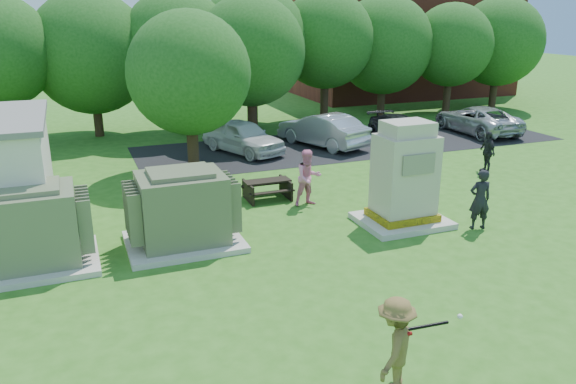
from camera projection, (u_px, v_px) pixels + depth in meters
name	position (u px, v px, depth m)	size (l,w,h in m)	color
ground	(356.00, 303.00, 12.07)	(120.00, 120.00, 0.00)	#2D6619
brick_building	(402.00, 39.00, 40.98)	(15.00, 8.00, 8.00)	maroon
parking_strip	(353.00, 143.00, 26.45)	(20.00, 6.00, 0.01)	#232326
transformer_left	(29.00, 229.00, 13.50)	(3.00, 2.40, 2.07)	beige
transformer_right	(182.00, 210.00, 14.78)	(3.00, 2.40, 2.07)	beige
generator_cabinet	(404.00, 180.00, 16.16)	(2.50, 2.05, 3.05)	beige
picnic_table	(267.00, 187.00, 18.57)	(1.53, 1.15, 0.66)	black
batter	(395.00, 347.00, 9.01)	(1.10, 0.63, 1.71)	brown
person_by_generator	(480.00, 199.00, 15.92)	(0.64, 0.42, 1.76)	black
person_at_picnic	(308.00, 178.00, 17.85)	(0.89, 0.69, 1.83)	pink
person_walking_right	(487.00, 152.00, 21.58)	(0.94, 0.39, 1.60)	#232227
car_white	(243.00, 136.00, 24.55)	(1.71, 4.25, 1.45)	silver
car_silver_a	(323.00, 130.00, 25.73)	(1.60, 4.60, 1.52)	silver
car_dark	(400.00, 129.00, 26.69)	(1.68, 4.13, 1.20)	black
car_silver_b	(477.00, 120.00, 28.49)	(2.30, 4.98, 1.38)	#B5B4B9
batting_equipment	(427.00, 326.00, 9.04)	(1.12, 0.28, 0.24)	black
tree_row	(214.00, 49.00, 27.77)	(41.30, 13.30, 7.30)	#47301E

